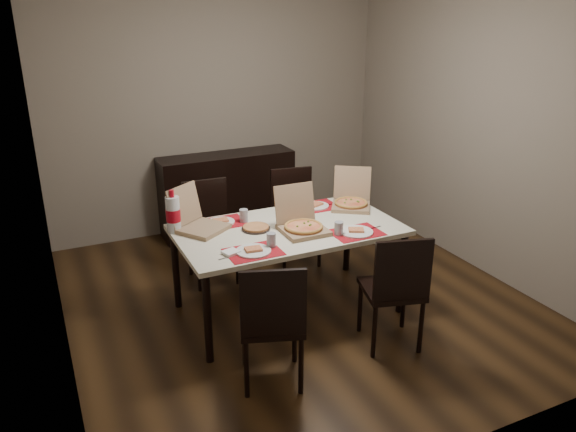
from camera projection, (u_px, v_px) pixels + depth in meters
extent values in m
cube|color=#3B2512|center=(296.00, 299.00, 4.99)|extent=(3.80, 4.00, 0.02)
cube|color=gray|center=(218.00, 114.00, 6.22)|extent=(3.80, 0.02, 2.60)
cube|color=gray|center=(42.00, 187.00, 3.76)|extent=(0.02, 4.00, 2.60)
cube|color=gray|center=(479.00, 134.00, 5.28)|extent=(0.02, 4.00, 2.60)
cube|color=black|center=(228.00, 193.00, 6.33)|extent=(1.50, 0.40, 0.90)
cube|color=beige|center=(288.00, 230.00, 4.56)|extent=(1.80, 1.00, 0.04)
cylinder|color=black|center=(208.00, 319.00, 3.99)|extent=(0.06, 0.06, 0.71)
cylinder|color=black|center=(402.00, 273.00, 4.66)|extent=(0.06, 0.06, 0.71)
cylinder|color=black|center=(176.00, 269.00, 4.73)|extent=(0.06, 0.06, 0.71)
cylinder|color=black|center=(347.00, 236.00, 5.40)|extent=(0.06, 0.06, 0.71)
cube|color=black|center=(271.00, 322.00, 3.77)|extent=(0.53, 0.53, 0.04)
cube|color=black|center=(273.00, 303.00, 3.50)|extent=(0.41, 0.17, 0.46)
cylinder|color=black|center=(246.00, 369.00, 3.67)|extent=(0.04, 0.04, 0.43)
cylinder|color=black|center=(301.00, 366.00, 3.70)|extent=(0.04, 0.04, 0.43)
cylinder|color=black|center=(244.00, 339.00, 4.00)|extent=(0.04, 0.04, 0.43)
cylinder|color=black|center=(294.00, 336.00, 4.04)|extent=(0.04, 0.04, 0.43)
cube|color=black|center=(392.00, 289.00, 4.20)|extent=(0.52, 0.52, 0.04)
cube|color=black|center=(403.00, 270.00, 3.93)|extent=(0.41, 0.14, 0.46)
cylinder|color=black|center=(374.00, 332.00, 4.09)|extent=(0.04, 0.04, 0.43)
cylinder|color=black|center=(421.00, 327.00, 4.14)|extent=(0.04, 0.04, 0.43)
cylinder|color=black|center=(360.00, 307.00, 4.42)|extent=(0.04, 0.04, 0.43)
cylinder|color=black|center=(404.00, 303.00, 4.47)|extent=(0.04, 0.04, 0.43)
cube|color=black|center=(212.00, 235.00, 5.18)|extent=(0.44, 0.44, 0.04)
cube|color=black|center=(205.00, 203.00, 5.26)|extent=(0.42, 0.05, 0.46)
cylinder|color=black|center=(226.00, 248.00, 5.48)|extent=(0.04, 0.04, 0.43)
cylinder|color=black|center=(190.00, 254.00, 5.36)|extent=(0.04, 0.04, 0.43)
cylinder|color=black|center=(237.00, 263.00, 5.17)|extent=(0.04, 0.04, 0.43)
cylinder|color=black|center=(199.00, 269.00, 5.04)|extent=(0.04, 0.04, 0.43)
cube|color=black|center=(297.00, 220.00, 5.55)|extent=(0.48, 0.48, 0.04)
cube|color=black|center=(291.00, 190.00, 5.63)|extent=(0.42, 0.09, 0.46)
cylinder|color=black|center=(308.00, 233.00, 5.84)|extent=(0.04, 0.04, 0.43)
cylinder|color=black|center=(275.00, 237.00, 5.74)|extent=(0.04, 0.04, 0.43)
cylinder|color=black|center=(319.00, 247.00, 5.52)|extent=(0.04, 0.04, 0.43)
cylinder|color=black|center=(284.00, 251.00, 5.42)|extent=(0.04, 0.04, 0.43)
cube|color=#AE0B17|center=(253.00, 252.00, 4.10)|extent=(0.40, 0.30, 0.00)
cylinder|color=white|center=(253.00, 251.00, 4.10)|extent=(0.26, 0.26, 0.01)
cube|color=#E3BE71|center=(253.00, 249.00, 4.09)|extent=(0.13, 0.10, 0.02)
cylinder|color=#95969E|center=(271.00, 240.00, 4.17)|extent=(0.07, 0.07, 0.11)
cube|color=#B2B2B7|center=(231.00, 257.00, 4.03)|extent=(0.20, 0.04, 0.00)
cube|color=white|center=(231.00, 252.00, 4.07)|extent=(0.13, 0.13, 0.02)
cube|color=#AE0B17|center=(356.00, 233.00, 4.45)|extent=(0.40, 0.30, 0.00)
cylinder|color=white|center=(356.00, 232.00, 4.45)|extent=(0.27, 0.27, 0.01)
cube|color=#E3BE71|center=(356.00, 230.00, 4.44)|extent=(0.15, 0.14, 0.02)
cylinder|color=#95969E|center=(339.00, 228.00, 4.39)|extent=(0.07, 0.07, 0.11)
cube|color=#B2B2B7|center=(371.00, 229.00, 4.52)|extent=(0.20, 0.04, 0.00)
cube|color=#AE0B17|center=(221.00, 223.00, 4.64)|extent=(0.40, 0.30, 0.00)
cylinder|color=white|center=(221.00, 222.00, 4.64)|extent=(0.23, 0.23, 0.01)
cube|color=#E3BE71|center=(221.00, 220.00, 4.64)|extent=(0.13, 0.10, 0.02)
cylinder|color=#95969E|center=(244.00, 216.00, 4.65)|extent=(0.07, 0.07, 0.11)
cube|color=#B2B2B7|center=(206.00, 226.00, 4.58)|extent=(0.20, 0.04, 0.00)
cube|color=white|center=(201.00, 223.00, 4.61)|extent=(0.13, 0.13, 0.02)
cube|color=#AE0B17|center=(315.00, 207.00, 5.02)|extent=(0.40, 0.30, 0.00)
cylinder|color=white|center=(315.00, 206.00, 5.01)|extent=(0.24, 0.24, 0.01)
cube|color=#E3BE71|center=(315.00, 204.00, 5.01)|extent=(0.14, 0.13, 0.02)
cylinder|color=#95969E|center=(302.00, 205.00, 4.90)|extent=(0.07, 0.07, 0.11)
cube|color=#B2B2B7|center=(334.00, 204.00, 5.09)|extent=(0.20, 0.04, 0.00)
cube|color=white|center=(304.00, 230.00, 4.48)|extent=(0.16, 0.16, 0.02)
cube|color=#8D6F51|center=(304.00, 230.00, 4.45)|extent=(0.35, 0.35, 0.03)
cube|color=#8D6F51|center=(294.00, 203.00, 4.54)|extent=(0.34, 0.08, 0.31)
cylinder|color=#E3BE71|center=(304.00, 227.00, 4.44)|extent=(0.30, 0.30, 0.02)
cube|color=#8D6F51|center=(351.00, 206.00, 4.99)|extent=(0.45, 0.45, 0.03)
cube|color=#8D6F51|center=(352.00, 183.00, 5.08)|extent=(0.31, 0.24, 0.30)
cylinder|color=#E3BE71|center=(351.00, 203.00, 4.98)|extent=(0.39, 0.39, 0.02)
cube|color=#8D6F51|center=(202.00, 228.00, 4.49)|extent=(0.48, 0.48, 0.03)
cube|color=#8D6F51|center=(184.00, 204.00, 4.51)|extent=(0.32, 0.26, 0.31)
cylinder|color=black|center=(256.00, 229.00, 4.51)|extent=(0.23, 0.23, 0.01)
cylinder|color=tan|center=(256.00, 227.00, 4.50)|extent=(0.21, 0.21, 0.02)
imported|color=white|center=(291.00, 219.00, 4.69)|extent=(0.16, 0.16, 0.03)
cylinder|color=silver|center=(173.00, 214.00, 4.42)|extent=(0.11, 0.11, 0.29)
cylinder|color=#A00715|center=(173.00, 215.00, 4.43)|extent=(0.12, 0.12, 0.10)
cylinder|color=#A00715|center=(172.00, 194.00, 4.36)|extent=(0.04, 0.04, 0.06)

